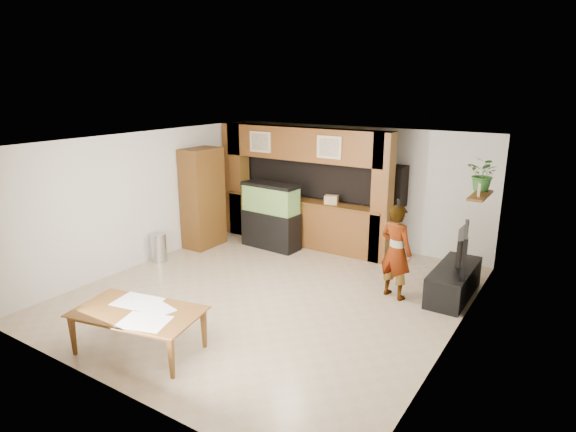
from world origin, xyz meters
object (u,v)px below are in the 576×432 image
Objects in this scene: dining_table at (138,332)px; television at (457,248)px; aquarium at (271,217)px; pantry_cabinet at (203,198)px; person at (396,251)px.

television is at bearing 40.96° from dining_table.
aquarium is 1.19× the size of television.
pantry_cabinet is at bearing 108.79° from dining_table.
aquarium is at bearing -0.57° from person.
pantry_cabinet is 4.53m from person.
television reaches higher than dining_table.
dining_table is (2.28, -3.81, -0.78)m from pantry_cabinet.
pantry_cabinet is 5.36m from television.
television is (4.03, -0.40, 0.16)m from aquarium.
person is at bearing 111.72° from television.
television is (5.35, 0.28, -0.22)m from pantry_cabinet.
pantry_cabinet is 1.51× the size of aquarium.
television is at bearing -2.39° from aquarium.
person is (4.51, -0.28, -0.27)m from pantry_cabinet.
aquarium is 3.33m from person.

